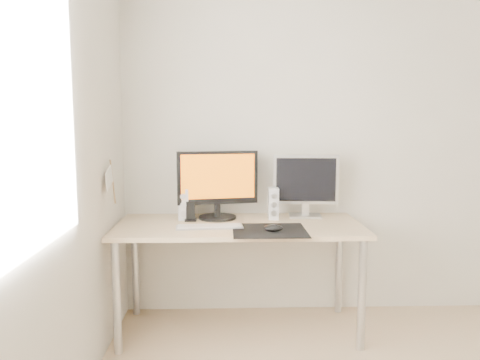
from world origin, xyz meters
name	(u,v)px	position (x,y,z in m)	size (l,w,h in m)	color
wall_back	(366,142)	(0.00, 1.75, 1.25)	(3.50, 3.50, 0.00)	white
wall_left	(10,165)	(-1.75, 0.00, 1.25)	(3.50, 3.50, 0.00)	white
window_pane	(9,91)	(-1.74, 0.00, 1.50)	(1.30, 1.30, 0.00)	white
mousepad	(269,230)	(-0.75, 1.18, 0.73)	(0.45, 0.40, 0.00)	black
mouse	(273,228)	(-0.73, 1.15, 0.75)	(0.12, 0.07, 0.04)	black
desk	(239,236)	(-0.93, 1.38, 0.65)	(1.60, 0.70, 0.73)	#D1B587
main_monitor	(218,182)	(-1.07, 1.55, 0.98)	(0.55, 0.30, 0.47)	black
second_monitor	(306,183)	(-0.46, 1.59, 0.97)	(0.45, 0.18, 0.43)	#A9A9AB
speaker_left	(184,204)	(-1.30, 1.52, 0.84)	(0.07, 0.08, 0.22)	silver
speaker_right	(273,204)	(-0.69, 1.52, 0.84)	(0.07, 0.08, 0.22)	white
keyboard	(210,227)	(-1.12, 1.28, 0.74)	(0.43, 0.15, 0.02)	#B7B6B9
phone_dock	(191,215)	(-1.25, 1.48, 0.77)	(0.08, 0.07, 0.14)	black
pennant	(110,179)	(-1.72, 1.24, 1.05)	(0.01, 0.23, 0.29)	#A57F54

